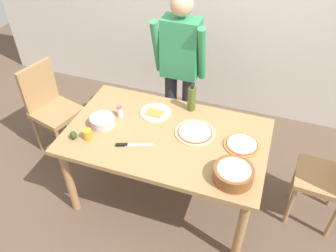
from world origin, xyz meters
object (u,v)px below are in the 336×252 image
Objects in this scene: dining_table at (166,143)px; pizza_cooked_on_tray at (242,145)px; chair_wooden_left at (50,105)px; pizza_raw_on_board at (195,132)px; salt_shaker at (120,111)px; mixing_bowl_steel at (102,121)px; avocado at (73,135)px; person_cook at (180,66)px; cup_orange at (88,134)px; plate_with_slice at (155,113)px; olive_oil_bottle at (192,99)px; popcorn_bowl at (233,173)px; chair_wooden_right at (334,175)px; chef_knife at (130,145)px.

dining_table is 0.60m from pizza_cooked_on_tray.
pizza_raw_on_board is (1.53, -0.18, 0.23)m from chair_wooden_left.
pizza_raw_on_board is 3.01× the size of salt_shaker.
pizza_raw_on_board is 1.60× the size of mixing_bowl_steel.
pizza_raw_on_board is at bearing 23.03° from avocado.
pizza_cooked_on_tray is at bearing -2.93° from pizza_raw_on_board.
person_cook is 1.10m from cup_orange.
olive_oil_bottle reaches higher than plate_with_slice.
cup_orange reaches higher than pizza_cooked_on_tray.
dining_table is 0.62m from cup_orange.
popcorn_bowl is (1.91, -0.55, 0.28)m from chair_wooden_left.
salt_shaker reaches higher than pizza_raw_on_board.
chair_wooden_right is 2.97× the size of pizza_raw_on_board.
pizza_cooked_on_tray is at bearing 6.69° from mixing_bowl_steel.
mixing_bowl_steel is (-1.12, 0.22, -0.02)m from popcorn_bowl.
pizza_cooked_on_tray is 0.86m from chef_knife.
olive_oil_bottle is 0.91m from cup_orange.
chair_wooden_left reaches higher than cup_orange.
olive_oil_bottle reaches higher than pizza_cooked_on_tray.
olive_oil_bottle is at bearing 126.40° from popcorn_bowl.
salt_shaker is (-0.26, -0.14, 0.04)m from plate_with_slice.
olive_oil_bottle reaches higher than popcorn_bowl.
chef_knife is at bearing -53.51° from salt_shaker.
pizza_raw_on_board is 3.76× the size of cup_orange.
chair_wooden_left reaches higher than pizza_cooked_on_tray.
chair_wooden_left is 3.65× the size of plate_with_slice.
dining_table is at bearing 43.70° from chef_knife.
popcorn_bowl reaches higher than salt_shaker.
chair_wooden_right reaches higher than mixing_bowl_steel.
chair_wooden_left is 1.56m from pizza_raw_on_board.
olive_oil_bottle reaches higher than chair_wooden_left.
chair_wooden_left is 11.18× the size of cup_orange.
salt_shaker is (-0.31, -0.66, -0.13)m from person_cook.
person_cook is (-0.13, 0.76, 0.27)m from dining_table.
avocado is (-0.54, -1.04, -0.14)m from person_cook.
mixing_bowl_steel is 2.86× the size of avocado.
person_cook is at bearing 84.57° from chef_knife.
chair_wooden_right reaches higher than pizza_cooked_on_tray.
olive_oil_bottle is at bearing 28.64° from salt_shaker.
chair_wooden_left is at bearing 168.35° from salt_shaker.
chair_wooden_right is at bearing 13.80° from cup_orange.
pizza_raw_on_board is 0.95m from avocado.
person_cook reaches higher than olive_oil_bottle.
olive_oil_bottle is 0.62m from salt_shaker.
avocado is at bearing -133.75° from plate_with_slice.
pizza_cooked_on_tray is 1.09× the size of olive_oil_bottle.
chair_wooden_right is 1.52m from plate_with_slice.
olive_oil_bottle is (0.10, 0.39, 0.20)m from dining_table.
pizza_raw_on_board is 1.25× the size of olive_oil_bottle.
chair_wooden_right is at bearing -0.37° from plate_with_slice.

